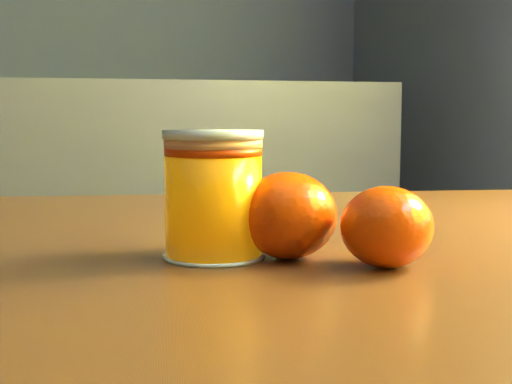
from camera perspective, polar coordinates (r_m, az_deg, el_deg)
name	(u,v)px	position (r m, az deg, el deg)	size (l,w,h in m)	color
table	(303,370)	(0.56, 3.75, -14.03)	(1.11, 0.87, 0.74)	brown
juice_glass	(214,195)	(0.50, -3.42, -0.25)	(0.07, 0.07, 0.09)	orange
orange_front	(288,215)	(0.50, 2.57, -1.87)	(0.07, 0.07, 0.06)	#F04404
orange_back	(387,227)	(0.47, 10.41, -2.75)	(0.06, 0.06, 0.05)	#F04404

